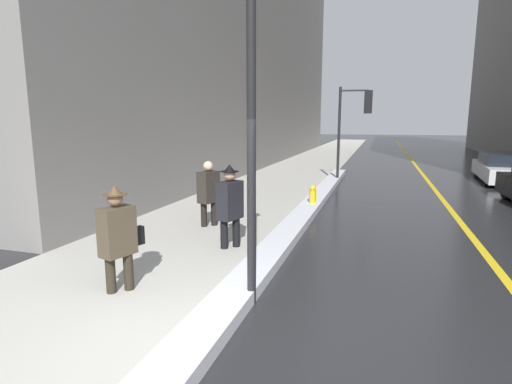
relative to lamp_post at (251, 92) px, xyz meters
name	(u,v)px	position (x,y,z in m)	size (l,w,h in m)	color
ground_plane	(185,344)	(-0.40, -1.22, -2.84)	(160.00, 160.00, 0.00)	#232326
sidewalk_slab	(292,174)	(-2.40, 13.78, -2.84)	(4.00, 80.00, 0.01)	#B2AFA8
road_centre_stripe	(427,179)	(3.60, 13.78, -2.84)	(0.16, 80.00, 0.00)	gold
snow_bank_curb	(309,208)	(-0.23, 5.91, -2.75)	(0.56, 17.53, 0.19)	silver
lamp_post	(251,92)	(0.00, 0.00, 0.00)	(0.28, 0.28, 4.73)	black
traffic_light_near	(357,114)	(0.62, 11.84, -0.06)	(1.31, 0.41, 3.85)	black
pedestrian_with_shoulder_bag	(118,235)	(-1.95, -0.21, -1.98)	(0.42, 0.72, 1.59)	#2A241B
pedestrian_in_fedora	(230,203)	(-1.15, 2.20, -1.93)	(0.44, 0.58, 1.67)	black
pedestrian_in_glasses	(209,191)	(-2.23, 3.63, -1.98)	(0.43, 0.74, 1.57)	black
parked_car_white	(505,168)	(6.60, 13.99, -2.28)	(2.16, 4.90, 1.19)	silver
fire_hydrant	(313,197)	(-0.18, 6.23, -2.50)	(0.20, 0.20, 0.70)	gold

